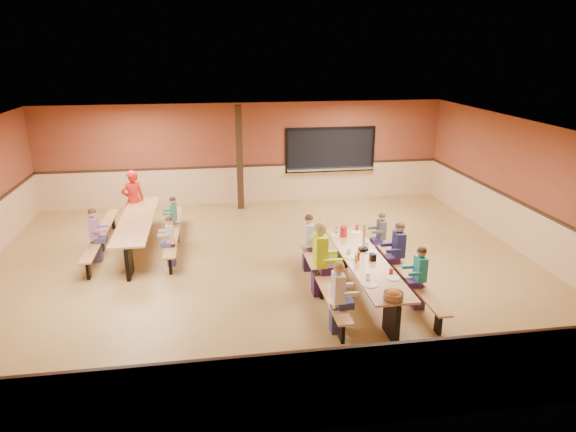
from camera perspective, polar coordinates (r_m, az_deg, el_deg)
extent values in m
plane|color=olive|center=(11.14, -2.65, -5.81)|extent=(12.00, 12.00, 0.00)
cube|color=brown|center=(15.45, -4.80, 6.91)|extent=(12.00, 0.04, 3.00)
cube|color=brown|center=(6.05, 2.51, -12.09)|extent=(12.00, 0.04, 3.00)
cube|color=brown|center=(12.71, 25.26, 2.66)|extent=(0.04, 10.00, 3.00)
cube|color=white|center=(10.28, -2.90, 9.62)|extent=(12.00, 10.00, 0.04)
cube|color=black|center=(15.81, 4.72, 7.36)|extent=(2.60, 0.06, 1.20)
cube|color=silver|center=(15.84, 4.74, 5.27)|extent=(2.70, 0.28, 0.06)
cube|color=black|center=(14.85, -5.40, 6.42)|extent=(0.18, 0.18, 3.00)
cube|color=#B47947|center=(9.83, 8.50, -4.84)|extent=(0.75, 3.60, 0.04)
cube|color=black|center=(8.69, 11.42, -11.06)|extent=(0.08, 0.60, 0.70)
cube|color=black|center=(11.35, 6.13, -3.52)|extent=(0.08, 0.60, 0.70)
cube|color=#B47947|center=(9.75, 3.75, -6.74)|extent=(0.26, 3.60, 0.04)
cube|color=black|center=(9.85, 3.72, -7.92)|extent=(0.06, 0.18, 0.41)
cube|color=#B47947|center=(10.21, 12.87, -5.97)|extent=(0.26, 3.60, 0.04)
cube|color=black|center=(10.31, 12.78, -7.11)|extent=(0.06, 0.18, 0.41)
cube|color=#B47947|center=(12.44, -16.47, -0.38)|extent=(0.75, 3.60, 0.04)
cube|color=black|center=(11.13, -17.23, -4.73)|extent=(0.08, 0.60, 0.70)
cube|color=black|center=(14.02, -15.58, 0.21)|extent=(0.08, 0.60, 0.70)
cube|color=#B47947|center=(12.68, -20.04, -1.79)|extent=(0.26, 3.60, 0.04)
cube|color=black|center=(12.75, -19.93, -2.74)|extent=(0.06, 0.18, 0.41)
cube|color=#B47947|center=(12.45, -12.59, -1.45)|extent=(0.26, 3.60, 0.04)
cube|color=black|center=(12.53, -12.52, -2.42)|extent=(0.06, 0.18, 0.41)
imported|color=red|center=(13.76, -16.79, 1.68)|extent=(0.68, 0.57, 1.58)
cylinder|color=red|center=(10.86, 6.20, -1.72)|extent=(0.16, 0.16, 0.22)
cube|color=black|center=(9.77, 9.40, -4.51)|extent=(0.10, 0.14, 0.13)
cylinder|color=yellow|center=(9.62, 7.58, -4.67)|extent=(0.06, 0.06, 0.17)
cylinder|color=#B2140F|center=(9.71, 7.83, -4.44)|extent=(0.06, 0.06, 0.17)
cube|color=black|center=(10.19, 8.36, -3.69)|extent=(0.16, 0.16, 0.06)
cube|color=#B47947|center=(10.08, 8.43, -2.22)|extent=(0.02, 0.09, 0.50)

